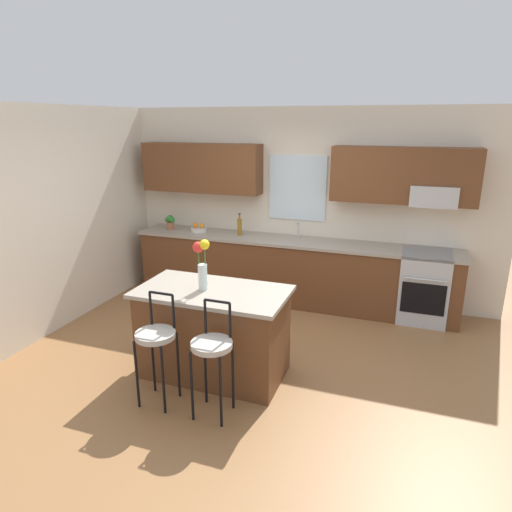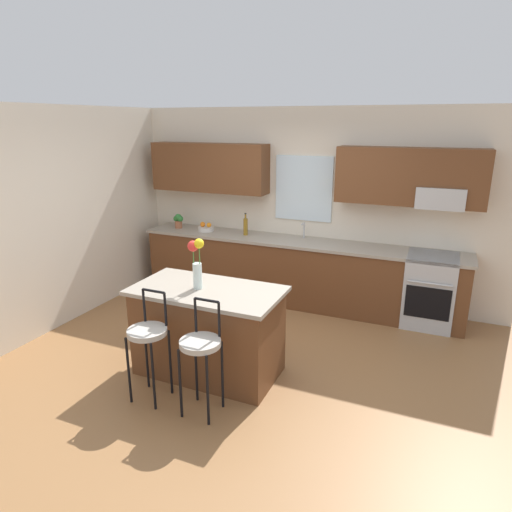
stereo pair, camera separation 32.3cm
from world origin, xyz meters
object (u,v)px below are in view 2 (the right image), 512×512
Objects in this scene: oven_range at (429,290)px; kitchen_island at (208,331)px; fruit_bowl_oranges at (206,228)px; flower_vase at (197,260)px; bottle_olive_oil at (246,226)px; bar_stool_middle at (201,348)px; potted_plant_small at (178,220)px; bar_stool_near at (148,336)px.

oven_range is 0.62× the size of kitchen_island.
flower_vase is at bearing -62.64° from fruit_bowl_oranges.
bottle_olive_oil reaches higher than kitchen_island.
fruit_bowl_oranges is 0.66m from bottle_olive_oil.
bottle_olive_oil is (-0.45, 2.15, -0.16)m from flower_vase.
kitchen_island is 4.62× the size of bottle_olive_oil.
bottle_olive_oil reaches higher than bar_stool_middle.
flower_vase is 2.32× the size of potted_plant_small.
bar_stool_near is at bearing -62.82° from potted_plant_small.
potted_plant_small is at bearing 179.99° from bottle_olive_oil.
bar_stool_middle reaches higher than oven_range.
flower_vase is at bearing -53.47° from potted_plant_small.
kitchen_island is at bearing -75.63° from bottle_olive_oil.
oven_range is at bearing 49.92° from bar_stool_near.
bottle_olive_oil reaches higher than bar_stool_near.
bottle_olive_oil is (-0.54, 2.13, 0.59)m from kitchen_island.
potted_plant_small reaches higher than bar_stool_middle.
fruit_bowl_oranges reaches higher than oven_range.
kitchen_island is at bearing -60.49° from fruit_bowl_oranges.
bar_stool_middle is 4.72× the size of potted_plant_small.
flower_vase is (-0.37, 0.59, 0.57)m from bar_stool_middle.
bar_stool_middle reaches higher than kitchen_island.
bottle_olive_oil is at bearing 101.90° from flower_vase.
flower_vase reaches higher than oven_range.
oven_range is 4.17× the size of potted_plant_small.
bar_stool_middle is 2.04× the size of flower_vase.
fruit_bowl_oranges is 0.74× the size of bottle_olive_oil.
bar_stool_near is 1.00× the size of bar_stool_middle.
fruit_bowl_oranges is at bearing 119.51° from kitchen_island.
bar_stool_near is at bearing -84.39° from bottle_olive_oil.
bar_stool_near is 2.79m from bottle_olive_oil.
flower_vase is at bearing 121.68° from bar_stool_middle.
oven_range is at bearing -0.44° from fruit_bowl_oranges.
potted_plant_small is (-1.41, 2.74, 0.41)m from bar_stool_near.
flower_vase is (0.18, 0.59, 0.57)m from bar_stool_near.
bar_stool_near is 3.11m from potted_plant_small.
bar_stool_near is 4.72× the size of potted_plant_small.
oven_range is 2.62m from bottle_olive_oil.
fruit_bowl_oranges is (-0.93, 2.74, 0.33)m from bar_stool_near.
bar_stool_middle is (0.55, 0.00, 0.00)m from bar_stool_near.
fruit_bowl_oranges is 0.49m from potted_plant_small.
oven_range is at bearing 46.24° from kitchen_island.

